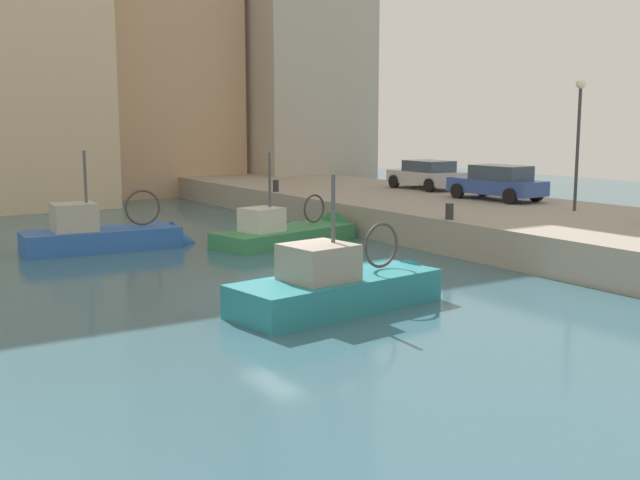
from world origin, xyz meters
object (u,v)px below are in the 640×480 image
fishing_boat_teal (347,301)px  mooring_bollard_north (276,186)px  fishing_boat_green (293,239)px  mooring_bollard_mid (449,211)px  parked_car_blue (498,182)px  parked_car_silver (427,174)px  quay_streetlamp (579,123)px  fishing_boat_blue (111,245)px

fishing_boat_teal → mooring_bollard_north: size_ratio=11.58×
fishing_boat_green → mooring_bollard_mid: bearing=-58.5°
mooring_bollard_north → parked_car_blue: bearing=-54.3°
parked_car_blue → fishing_boat_green: bearing=170.8°
fishing_boat_green → mooring_bollard_north: bearing=65.4°
parked_car_silver → mooring_bollard_north: parked_car_silver is taller
fishing_boat_teal → parked_car_silver: (14.07, 13.47, 1.78)m
parked_car_blue → quay_streetlamp: 4.99m
parked_car_silver → fishing_boat_teal: bearing=-136.2°
fishing_boat_green → fishing_boat_teal: bearing=-113.4°
fishing_boat_teal → mooring_bollard_north: 17.87m
fishing_boat_blue → fishing_boat_green: bearing=-18.6°
fishing_boat_teal → mooring_bollard_north: fishing_boat_teal is taller
parked_car_silver → parked_car_blue: parked_car_blue is taller
parked_car_silver → mooring_bollard_mid: parked_car_silver is taller
parked_car_silver → quay_streetlamp: size_ratio=0.81×
mooring_bollard_mid → mooring_bollard_north: bearing=90.0°
parked_car_blue → mooring_bollard_mid: (-6.00, -3.66, -0.47)m
mooring_bollard_north → fishing_boat_green: bearing=-114.6°
quay_streetlamp → fishing_boat_teal: bearing=-164.2°
fishing_boat_green → quay_streetlamp: (8.80, -5.78, 4.35)m
fishing_boat_blue → parked_car_blue: bearing=-13.1°
fishing_boat_blue → mooring_bollard_mid: 12.00m
fishing_boat_green → parked_car_blue: (9.15, -1.48, 1.84)m
fishing_boat_teal → fishing_boat_green: size_ratio=0.96×
fishing_boat_blue → parked_car_silver: fishing_boat_blue is taller
fishing_boat_green → parked_car_silver: 10.93m
quay_streetlamp → parked_car_blue: bearing=85.4°
fishing_boat_teal → parked_car_silver: fishing_boat_teal is taller
mooring_bollard_north → quay_streetlamp: 14.16m
fishing_boat_teal → mooring_bollard_mid: size_ratio=11.58×
mooring_bollard_north → quay_streetlamp: (5.65, -12.64, 2.98)m
parked_car_silver → fishing_boat_blue: bearing=-173.3°
fishing_boat_teal → parked_car_blue: 15.54m
fishing_boat_green → quay_streetlamp: bearing=-33.3°
fishing_boat_teal → fishing_boat_blue: size_ratio=1.02×
mooring_bollard_mid → quay_streetlamp: (5.65, -0.64, 2.98)m
mooring_bollard_mid → fishing_boat_blue: bearing=142.5°
parked_car_silver → quay_streetlamp: bearing=-96.9°
fishing_boat_teal → fishing_boat_green: fishing_boat_green is taller
fishing_boat_blue → parked_car_silver: size_ratio=1.60×
fishing_boat_green → parked_car_silver: (9.99, 4.05, 1.81)m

